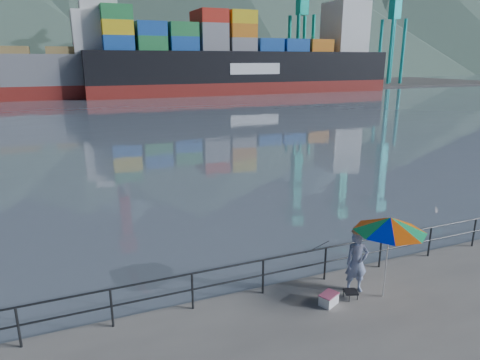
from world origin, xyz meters
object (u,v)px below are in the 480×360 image
(fisherman, at_px, (357,262))
(container_ship, at_px, (252,61))
(beach_umbrella, at_px, (390,224))
(bulk_carrier, at_px, (21,72))
(cooler_bag, at_px, (329,300))

(fisherman, relative_size, container_ship, 0.03)
(beach_umbrella, bearing_deg, container_ship, 68.54)
(beach_umbrella, bearing_deg, bulk_carrier, 100.22)
(fisherman, distance_m, bulk_carrier, 73.41)
(bulk_carrier, relative_size, container_ship, 0.78)
(beach_umbrella, distance_m, cooler_bag, 2.54)
(fisherman, xyz_separation_m, bulk_carrier, (-12.60, 72.24, 3.33))
(fisherman, xyz_separation_m, container_ship, (28.51, 70.63, 4.97))
(cooler_bag, xyz_separation_m, container_ship, (29.58, 70.94, 5.69))
(fisherman, xyz_separation_m, beach_umbrella, (0.53, -0.55, 1.23))
(fisherman, bearing_deg, cooler_bag, -149.44)
(fisherman, bearing_deg, beach_umbrella, -31.92)
(bulk_carrier, distance_m, container_ship, 41.18)
(beach_umbrella, relative_size, container_ship, 0.04)
(fisherman, height_order, container_ship, container_ship)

